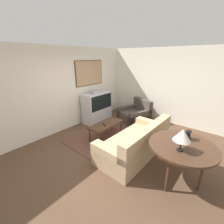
% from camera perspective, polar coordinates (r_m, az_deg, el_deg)
% --- Properties ---
extents(ground_plane, '(12.00, 12.00, 0.00)m').
position_cam_1_polar(ground_plane, '(4.29, 2.22, -13.28)').
color(ground_plane, brown).
extents(wall_back, '(12.00, 0.10, 2.70)m').
position_cam_1_polar(wall_back, '(5.26, -16.31, 8.38)').
color(wall_back, silver).
rests_on(wall_back, ground_plane).
extents(wall_right, '(0.06, 12.00, 2.70)m').
position_cam_1_polar(wall_right, '(5.98, 18.21, 9.44)').
color(wall_right, silver).
rests_on(wall_right, ground_plane).
extents(area_rug, '(2.44, 1.66, 0.01)m').
position_cam_1_polar(area_rug, '(4.85, -1.14, -8.90)').
color(area_rug, brown).
rests_on(area_rug, ground_plane).
extents(tv, '(1.13, 0.53, 1.21)m').
position_cam_1_polar(tv, '(5.75, -5.72, 1.94)').
color(tv, silver).
rests_on(tv, ground_plane).
extents(couch, '(2.13, 1.01, 0.86)m').
position_cam_1_polar(couch, '(3.96, 9.21, -11.64)').
color(couch, tan).
rests_on(couch, ground_plane).
extents(armchair, '(1.24, 1.23, 0.85)m').
position_cam_1_polar(armchair, '(5.84, 8.75, -1.01)').
color(armchair, '#473D38').
rests_on(armchair, ground_plane).
extents(coffee_table, '(1.13, 0.48, 0.46)m').
position_cam_1_polar(coffee_table, '(4.61, -2.25, -4.96)').
color(coffee_table, '#472D1E').
rests_on(coffee_table, ground_plane).
extents(console_table, '(1.24, 1.24, 0.81)m').
position_cam_1_polar(console_table, '(3.21, 25.17, -12.25)').
color(console_table, '#472D1E').
rests_on(console_table, ground_plane).
extents(table_lamp, '(0.30, 0.30, 0.42)m').
position_cam_1_polar(table_lamp, '(2.85, 25.25, -8.03)').
color(table_lamp, black).
rests_on(table_lamp, console_table).
extents(mantel_clock, '(0.13, 0.10, 0.18)m').
position_cam_1_polar(mantel_clock, '(3.38, 27.04, -7.89)').
color(mantel_clock, black).
rests_on(mantel_clock, console_table).
extents(remote, '(0.10, 0.17, 0.02)m').
position_cam_1_polar(remote, '(4.49, -3.10, -4.82)').
color(remote, black).
rests_on(remote, coffee_table).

